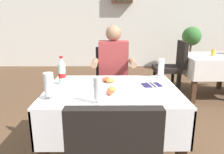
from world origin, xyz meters
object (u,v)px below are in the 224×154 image
Objects in this scene: beer_glass_right at (161,68)px; cola_bottle_primary at (62,72)px; seated_diner_far at (113,71)px; chair_far_diner_seat at (112,80)px; background_table_tumbler at (213,53)px; beer_glass_left at (49,86)px; beer_glass_middle at (97,90)px; napkin_cutlery_set at (152,85)px; potted_plant_corner at (191,46)px; main_dining_table at (112,105)px; background_chair_left at (172,65)px; plate_far_diner at (107,81)px; background_dining_table at (210,66)px; plate_near_camera at (112,93)px.

beer_glass_right is 0.76× the size of cola_bottle_primary.
seated_diner_far is 6.08× the size of beer_glass_right.
chair_far_diner_seat is 8.82× the size of background_table_tumbler.
beer_glass_middle is (0.38, -0.09, -0.00)m from beer_glass_left.
seated_diner_far is 6.42× the size of napkin_cutlery_set.
background_table_tumbler is at bearing 50.97° from napkin_cutlery_set.
napkin_cutlery_set is 3.90m from potted_plant_corner.
beer_glass_middle is at bearing -107.02° from main_dining_table.
chair_far_diner_seat is 0.76m from beer_glass_right.
beer_glass_right is at bearing 31.61° from beer_glass_left.
napkin_cutlery_set is (0.37, 0.09, 0.17)m from main_dining_table.
cola_bottle_primary is at bearing 127.04° from beer_glass_middle.
main_dining_table is at bearing -119.44° from potted_plant_corner.
cola_bottle_primary is at bearing -132.41° from background_chair_left.
main_dining_table is 2.50m from background_table_tumbler.
cola_bottle_primary is 0.24× the size of potted_plant_corner.
background_table_tumbler is (1.72, 1.04, 0.07)m from seated_diner_far.
seated_diner_far is at bearing -78.16° from chair_far_diner_seat.
beer_glass_middle is (-0.06, -0.52, 0.08)m from plate_far_diner.
background_dining_table is at bearing -99.69° from potted_plant_corner.
plate_near_camera is 0.23× the size of background_chair_left.
background_dining_table is (1.73, 1.97, -0.19)m from plate_near_camera.
background_chair_left is at bearing 61.79° from plate_near_camera.
background_table_tumbler is (0.01, -0.02, 0.23)m from background_dining_table.
background_dining_table is (1.71, 1.07, -0.17)m from seated_diner_far.
plate_far_diner is 0.91× the size of cola_bottle_primary.
beer_glass_left is (-0.43, -0.43, 0.09)m from plate_far_diner.
plate_near_camera is at bearing -118.31° from potted_plant_corner.
background_chair_left is at bearing -118.42° from potted_plant_corner.
cola_bottle_primary is 2.78m from background_dining_table.
background_chair_left is 0.72m from background_table_tumbler.
beer_glass_middle is 0.95m from beer_glass_right.
beer_glass_middle is at bearing -13.88° from beer_glass_left.
main_dining_table is 1.21× the size of background_chair_left.
plate_far_diner is 1.21× the size of beer_glass_right.
napkin_cutlery_set is at bearing -61.42° from seated_diner_far.
cola_bottle_primary is 0.28× the size of background_chair_left.
beer_glass_left is (-0.49, -1.11, 0.28)m from chair_far_diner_seat.
seated_diner_far reaches higher than background_table_tumbler.
chair_far_diner_seat is at bearing -151.05° from background_dining_table.
plate_near_camera is 0.57m from cola_bottle_primary.
beer_glass_middle is at bearing -131.36° from beer_glass_right.
chair_far_diner_seat is 0.19m from seated_diner_far.
napkin_cutlery_set is at bearing 22.40° from beer_glass_left.
beer_glass_middle is 0.18× the size of potted_plant_corner.
potted_plant_corner is at bearing 64.66° from napkin_cutlery_set.
main_dining_table is 5.81× the size of beer_glass_middle.
potted_plant_corner reaches higher than background_table_tumbler.
background_dining_table is at bearing 51.52° from napkin_cutlery_set.
cola_bottle_primary reaches higher than background_table_tumbler.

